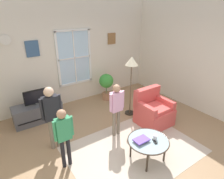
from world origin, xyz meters
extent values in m
cube|color=#9E7A56|center=(0.00, 0.00, -0.01)|extent=(6.18, 6.05, 0.02)
cube|color=beige|center=(0.00, 2.79, 1.46)|extent=(5.58, 0.12, 2.92)
cube|color=silver|center=(0.25, 2.72, 1.36)|extent=(0.99, 0.02, 1.53)
cube|color=white|center=(0.25, 2.70, 2.13)|extent=(1.05, 0.04, 0.06)
cube|color=white|center=(0.25, 2.70, 0.59)|extent=(1.05, 0.04, 0.06)
cube|color=white|center=(-0.24, 2.70, 1.36)|extent=(0.06, 0.04, 1.53)
cube|color=white|center=(0.74, 2.70, 1.36)|extent=(0.06, 0.04, 1.53)
cube|color=white|center=(0.25, 2.70, 1.36)|extent=(0.03, 0.04, 1.53)
cube|color=white|center=(0.25, 2.70, 1.36)|extent=(0.99, 0.04, 0.03)
cube|color=#38567A|center=(-0.85, 2.71, 1.74)|extent=(0.32, 0.03, 0.40)
cube|color=olive|center=(1.55, 2.71, 1.79)|extent=(0.28, 0.03, 0.34)
cylinder|color=silver|center=(-1.41, 2.70, 2.01)|extent=(0.24, 0.04, 0.24)
cube|color=beige|center=(2.85, 0.00, 1.46)|extent=(0.12, 5.45, 2.92)
cube|color=#C6B29E|center=(0.22, -0.04, 0.00)|extent=(2.59, 1.90, 0.01)
cube|color=#4C4C51|center=(-1.08, 2.18, 0.24)|extent=(1.17, 0.46, 0.47)
cube|color=black|center=(-1.08, 1.95, 0.17)|extent=(1.05, 0.02, 0.02)
cylinder|color=#4C4C4C|center=(-1.08, 2.18, 0.50)|extent=(0.08, 0.08, 0.05)
cube|color=black|center=(-1.08, 2.18, 0.68)|extent=(0.54, 0.05, 0.35)
cube|color=black|center=(-1.08, 2.16, 0.68)|extent=(0.50, 0.01, 0.31)
cube|color=#D14C47|center=(1.26, 0.41, 0.21)|extent=(0.76, 0.72, 0.42)
cube|color=#D14C47|center=(1.26, 0.71, 0.65)|extent=(0.76, 0.16, 0.45)
cube|color=#D14C47|center=(0.94, 0.41, 0.52)|extent=(0.12, 0.65, 0.20)
cube|color=#D14C47|center=(1.58, 0.41, 0.52)|extent=(0.12, 0.65, 0.20)
cube|color=#E1524D|center=(1.26, 0.36, 0.46)|extent=(0.61, 0.50, 0.08)
cylinder|color=#99B2B7|center=(0.25, -0.39, 0.43)|extent=(0.75, 0.75, 0.02)
torus|color=#3F3328|center=(0.25, -0.39, 0.43)|extent=(0.78, 0.78, 0.02)
cylinder|color=#33281E|center=(0.03, -0.17, 0.21)|extent=(0.04, 0.04, 0.42)
cylinder|color=#33281E|center=(0.48, -0.17, 0.21)|extent=(0.04, 0.04, 0.42)
cylinder|color=#33281E|center=(0.03, -0.61, 0.21)|extent=(0.04, 0.04, 0.42)
cylinder|color=#33281E|center=(0.48, -0.61, 0.21)|extent=(0.04, 0.04, 0.42)
cube|color=#4B544A|center=(0.12, -0.34, 0.45)|extent=(0.23, 0.15, 0.03)
cube|color=#6E4CB6|center=(0.12, -0.34, 0.48)|extent=(0.28, 0.19, 0.03)
cylinder|color=white|center=(0.37, -0.45, 0.49)|extent=(0.08, 0.08, 0.11)
cube|color=black|center=(0.31, -0.48, 0.45)|extent=(0.09, 0.14, 0.02)
cylinder|color=black|center=(-1.13, 0.33, 0.30)|extent=(0.07, 0.07, 0.59)
cylinder|color=black|center=(-1.02, 0.33, 0.30)|extent=(0.07, 0.07, 0.59)
cube|color=#338C59|center=(-1.08, 0.33, 0.80)|extent=(0.26, 0.13, 0.42)
sphere|color=#A87A5B|center=(-1.08, 0.33, 1.09)|extent=(0.16, 0.16, 0.16)
cylinder|color=#338C59|center=(-1.22, 0.31, 0.82)|extent=(0.05, 0.05, 0.38)
cylinder|color=#338C59|center=(-0.93, 0.31, 0.82)|extent=(0.05, 0.05, 0.38)
cylinder|color=#726656|center=(-1.13, 0.94, 0.34)|extent=(0.08, 0.08, 0.69)
cylinder|color=#726656|center=(-1.01, 0.94, 0.34)|extent=(0.08, 0.08, 0.69)
cube|color=black|center=(-1.07, 0.94, 0.93)|extent=(0.30, 0.15, 0.49)
sphere|color=#D8AD8C|center=(-1.07, 0.94, 1.27)|extent=(0.19, 0.19, 0.19)
cylinder|color=black|center=(-1.24, 0.92, 0.95)|extent=(0.06, 0.06, 0.44)
cylinder|color=black|center=(-0.90, 0.92, 0.95)|extent=(0.06, 0.06, 0.44)
cylinder|color=#726656|center=(0.16, 0.58, 0.31)|extent=(0.08, 0.08, 0.63)
cylinder|color=#726656|center=(0.27, 0.58, 0.31)|extent=(0.08, 0.08, 0.63)
cube|color=#DB9EBC|center=(0.22, 0.58, 0.85)|extent=(0.27, 0.14, 0.44)
sphere|color=#A87A5B|center=(0.22, 0.58, 1.15)|extent=(0.17, 0.17, 0.17)
cylinder|color=#DB9EBC|center=(0.06, 0.56, 0.87)|extent=(0.06, 0.06, 0.40)
cylinder|color=#DB9EBC|center=(0.37, 0.56, 0.87)|extent=(0.06, 0.06, 0.40)
cylinder|color=#9E6B4C|center=(1.04, 2.24, 0.12)|extent=(0.26, 0.26, 0.23)
cylinder|color=#4C7238|center=(1.04, 2.24, 0.32)|extent=(0.02, 0.02, 0.17)
sphere|color=green|center=(1.04, 2.24, 0.62)|extent=(0.44, 0.44, 0.44)
cylinder|color=black|center=(1.08, 1.14, 0.01)|extent=(0.26, 0.26, 0.03)
cylinder|color=brown|center=(1.08, 1.14, 0.69)|extent=(0.03, 0.03, 1.38)
cone|color=beige|center=(1.08, 1.14, 1.48)|extent=(0.32, 0.32, 0.22)
camera|label=1|loc=(-1.93, -2.38, 2.71)|focal=30.78mm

